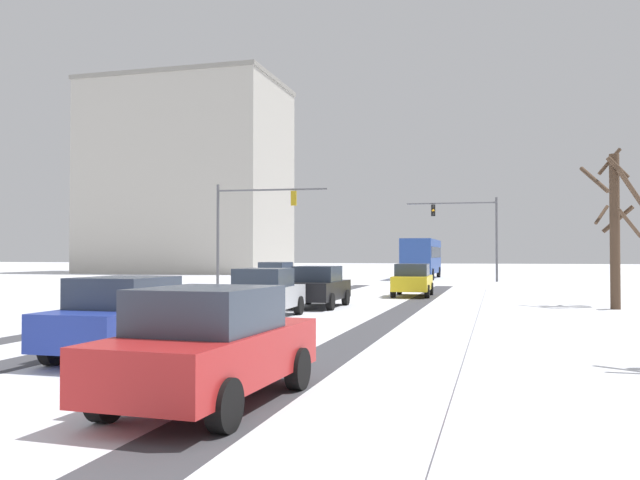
{
  "coord_description": "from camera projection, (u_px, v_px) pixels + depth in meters",
  "views": [
    {
      "loc": [
        8.48,
        -6.34,
        2.06
      ],
      "look_at": [
        0.0,
        24.91,
        2.8
      ],
      "focal_mm": 36.64,
      "sensor_mm": 36.0,
      "label": 1
    }
  ],
  "objects": [
    {
      "name": "car_red_sixth",
      "position": [
        211.0,
        345.0,
        8.98
      ],
      "size": [
        1.96,
        4.17,
        1.62
      ],
      "color": "red",
      "rests_on": "ground"
    },
    {
      "name": "wheel_track_center",
      "position": [
        203.0,
        306.0,
        26.24
      ],
      "size": [
        0.95,
        39.14,
        0.01
      ],
      "primitive_type": "cube",
      "color": "#424247",
      "rests_on": "ground"
    },
    {
      "name": "bare_tree_sidewalk_mid",
      "position": [
        615.0,
        222.0,
        24.74
      ],
      "size": [
        2.31,
        1.98,
        6.21
      ],
      "color": "#4C3828",
      "rests_on": "ground"
    },
    {
      "name": "car_silver_fourth",
      "position": [
        265.0,
        293.0,
        21.38
      ],
      "size": [
        1.96,
        4.16,
        1.62
      ],
      "color": "#B7BABF",
      "rests_on": "ground"
    },
    {
      "name": "car_black_third",
      "position": [
        318.0,
        286.0,
        25.66
      ],
      "size": [
        1.84,
        4.1,
        1.62
      ],
      "color": "black",
      "rests_on": "ground"
    },
    {
      "name": "wheel_track_left_lane",
      "position": [
        264.0,
        307.0,
        25.55
      ],
      "size": [
        1.06,
        39.14,
        0.01
      ],
      "primitive_type": "cube",
      "color": "#424247",
      "rests_on": "ground"
    },
    {
      "name": "car_blue_fifth",
      "position": [
        127.0,
        317.0,
        13.15
      ],
      "size": [
        1.84,
        4.11,
        1.62
      ],
      "color": "#233899",
      "rests_on": "ground"
    },
    {
      "name": "car_yellow_cab_second",
      "position": [
        413.0,
        280.0,
        32.32
      ],
      "size": [
        1.92,
        4.14,
        1.62
      ],
      "color": "yellow",
      "rests_on": "ground"
    },
    {
      "name": "traffic_signal_far_right",
      "position": [
        471.0,
        224.0,
        50.56
      ],
      "size": [
        6.95,
        0.61,
        6.5
      ],
      "color": "#56565B",
      "rests_on": "ground"
    },
    {
      "name": "office_building_far_left_block",
      "position": [
        188.0,
        178.0,
        75.99
      ],
      "size": [
        21.91,
        14.31,
        22.01
      ],
      "color": "#B2ADA3",
      "rests_on": "ground"
    },
    {
      "name": "wheel_track_right_lane",
      "position": [
        403.0,
        310.0,
        24.12
      ],
      "size": [
        1.13,
        39.14,
        0.01
      ],
      "primitive_type": "cube",
      "color": "#424247",
      "rests_on": "ground"
    },
    {
      "name": "sidewalk_kerb_right",
      "position": [
        542.0,
        317.0,
        21.16
      ],
      "size": [
        4.0,
        39.14,
        0.12
      ],
      "primitive_type": "cube",
      "color": "white",
      "rests_on": "ground"
    },
    {
      "name": "bus_oncoming",
      "position": [
        422.0,
        256.0,
        56.84
      ],
      "size": [
        2.76,
        11.03,
        3.38
      ],
      "color": "#284793",
      "rests_on": "ground"
    },
    {
      "name": "car_white_lead",
      "position": [
        276.0,
        275.0,
        39.72
      ],
      "size": [
        1.95,
        4.16,
        1.62
      ],
      "color": "silver",
      "rests_on": "ground"
    },
    {
      "name": "traffic_signal_near_left",
      "position": [
        248.0,
        216.0,
        40.72
      ],
      "size": [
        7.08,
        0.71,
        6.5
      ],
      "color": "#56565B",
      "rests_on": "ground"
    }
  ]
}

